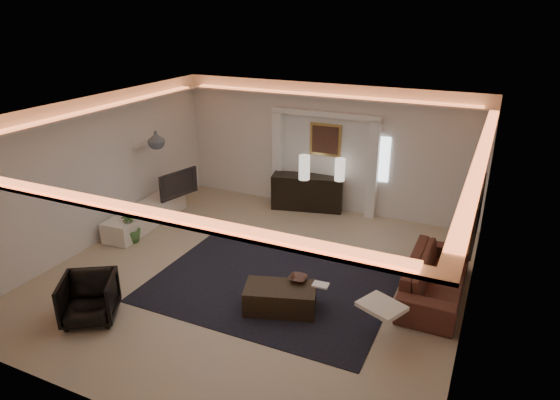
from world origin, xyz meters
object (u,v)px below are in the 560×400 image
at_px(sofa, 436,277).
at_px(coffee_table, 280,298).
at_px(armchair, 89,299).
at_px(console, 307,192).

bearing_deg(sofa, coffee_table, 124.48).
xyz_separation_m(coffee_table, armchair, (-2.51, -1.43, 0.15)).
bearing_deg(console, armchair, -117.48).
relative_size(console, coffee_table, 1.48).
xyz_separation_m(console, coffee_table, (1.18, -4.05, -0.20)).
distance_m(sofa, coffee_table, 2.59).
distance_m(console, coffee_table, 4.22).
height_order(sofa, coffee_table, sofa).
bearing_deg(sofa, console, 51.84).
bearing_deg(console, sofa, -51.86).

